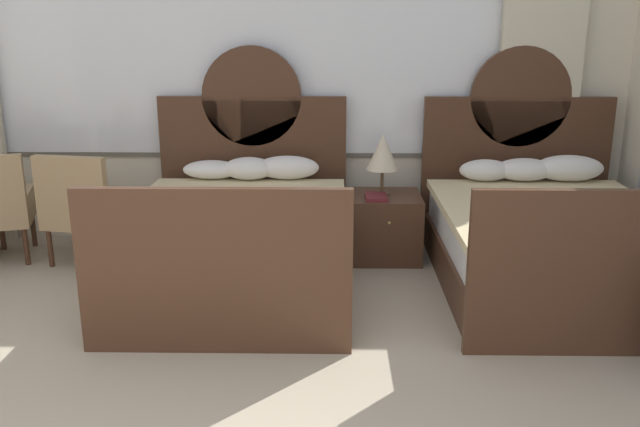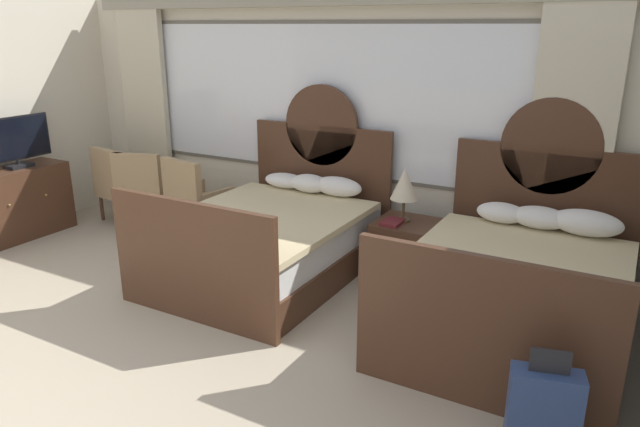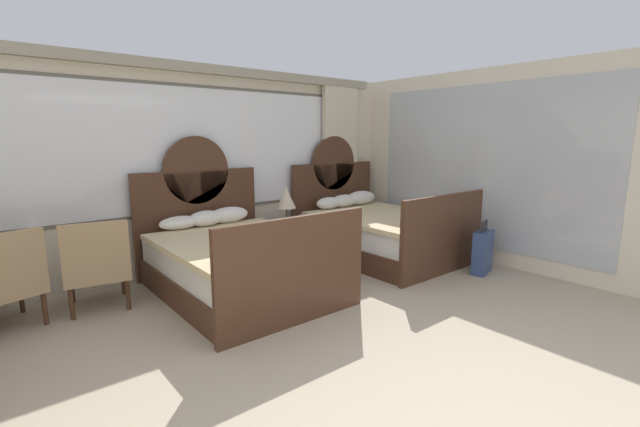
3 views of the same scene
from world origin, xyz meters
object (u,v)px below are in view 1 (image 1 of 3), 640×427
object	(u,v)px
bed_near_window	(240,237)
nightstand_between_beds	(386,226)
bed_near_mirror	(547,238)
table_lamp_on_nightstand	(383,153)
book_on_nightstand	(376,197)
armchair_by_window_left	(84,206)

from	to	relation	value
bed_near_window	nightstand_between_beds	distance (m)	1.33
bed_near_mirror	table_lamp_on_nightstand	distance (m)	1.48
book_on_nightstand	nightstand_between_beds	bearing A→B (deg)	49.93
table_lamp_on_nightstand	book_on_nightstand	bearing A→B (deg)	-112.24
nightstand_between_beds	armchair_by_window_left	size ratio (longest dim) A/B	0.64
bed_near_window	bed_near_mirror	distance (m)	2.36
bed_near_mirror	armchair_by_window_left	distance (m)	3.75
nightstand_between_beds	book_on_nightstand	xyz separation A→B (m)	(-0.10, -0.12, 0.29)
table_lamp_on_nightstand	armchair_by_window_left	size ratio (longest dim) A/B	0.55
nightstand_between_beds	armchair_by_window_left	distance (m)	2.55
bed_near_mirror	book_on_nightstand	xyz separation A→B (m)	(-1.28, 0.50, 0.19)
bed_near_mirror	table_lamp_on_nightstand	bearing A→B (deg)	152.64
bed_near_mirror	bed_near_window	bearing A→B (deg)	-179.90
bed_near_mirror	book_on_nightstand	bearing A→B (deg)	158.60
bed_near_mirror	armchair_by_window_left	size ratio (longest dim) A/B	2.34
bed_near_window	bed_near_mirror	bearing A→B (deg)	0.10
nightstand_between_beds	armchair_by_window_left	world-z (taller)	armchair_by_window_left
table_lamp_on_nightstand	armchair_by_window_left	distance (m)	2.54
bed_near_window	nightstand_between_beds	size ratio (longest dim) A/B	3.69
bed_near_window	table_lamp_on_nightstand	world-z (taller)	bed_near_window
bed_near_window	armchair_by_window_left	world-z (taller)	bed_near_window
bed_near_window	nightstand_between_beds	bearing A→B (deg)	27.81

